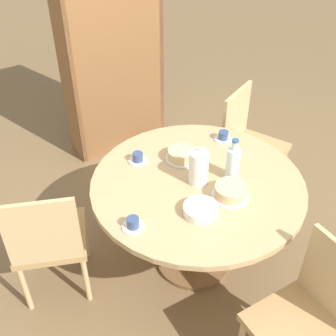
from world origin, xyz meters
name	(u,v)px	position (x,y,z in m)	size (l,w,h in m)	color
ground_plane	(193,261)	(0.00, 0.00, 0.00)	(14.00, 14.00, 0.00)	brown
dining_table	(197,200)	(0.00, 0.00, 0.56)	(1.27, 1.27, 0.71)	brown
chair_a	(309,318)	(0.02, -0.90, 0.46)	(0.44, 0.44, 0.87)	tan
chair_b	(249,143)	(0.80, 0.40, 0.46)	(0.55, 0.55, 0.87)	tan
chair_c	(49,239)	(-0.85, 0.29, 0.46)	(0.55, 0.55, 0.87)	tan
bookshelf	(113,47)	(0.28, 1.58, 0.95)	(0.86, 0.28, 1.99)	brown
coffee_pot	(199,166)	(0.00, 0.00, 0.82)	(0.11, 0.11, 0.25)	white
water_bottle	(233,163)	(0.19, -0.08, 0.82)	(0.08, 0.08, 0.27)	silver
cake_main	(231,192)	(0.07, -0.21, 0.75)	(0.21, 0.21, 0.08)	silver
cake_second	(181,155)	(0.04, 0.23, 0.75)	(0.20, 0.20, 0.07)	silver
cup_a	(223,136)	(0.41, 0.26, 0.74)	(0.12, 0.12, 0.06)	silver
cup_b	(133,224)	(-0.50, -0.12, 0.74)	(0.12, 0.12, 0.06)	silver
cup_c	(138,158)	(-0.20, 0.36, 0.74)	(0.12, 0.12, 0.06)	silver
plate_stack	(201,210)	(-0.15, -0.22, 0.74)	(0.19, 0.19, 0.05)	white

